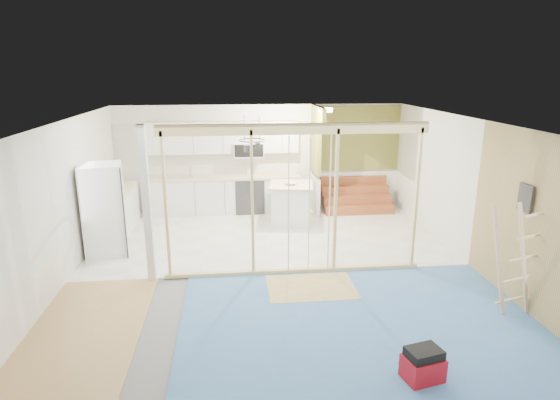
{
  "coord_description": "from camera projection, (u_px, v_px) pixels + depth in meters",
  "views": [
    {
      "loc": [
        -0.73,
        -7.4,
        3.42
      ],
      "look_at": [
        0.12,
        0.6,
        1.16
      ],
      "focal_mm": 30.0,
      "sensor_mm": 36.0,
      "label": 1
    }
  ],
  "objects": [
    {
      "name": "room",
      "position": [
        276.0,
        202.0,
        7.73
      ],
      "size": [
        7.01,
        8.01,
        2.61
      ],
      "color": "slate",
      "rests_on": "ground"
    },
    {
      "name": "floor_overlays",
      "position": [
        280.0,
        272.0,
        8.15
      ],
      "size": [
        7.0,
        8.0,
        0.03
      ],
      "color": "white",
      "rests_on": "room"
    },
    {
      "name": "stud_frame",
      "position": [
        260.0,
        184.0,
        7.62
      ],
      "size": [
        4.66,
        0.14,
        2.6
      ],
      "color": "beige",
      "rests_on": "room"
    },
    {
      "name": "base_cabinets",
      "position": [
        195.0,
        199.0,
        11.01
      ],
      "size": [
        4.45,
        2.24,
        0.93
      ],
      "color": "white",
      "rests_on": "room"
    },
    {
      "name": "upper_cabinets",
      "position": [
        226.0,
        138.0,
        11.16
      ],
      "size": [
        3.6,
        0.41,
        0.85
      ],
      "color": "white",
      "rests_on": "room"
    },
    {
      "name": "green_partition",
      "position": [
        344.0,
        173.0,
        11.54
      ],
      "size": [
        2.25,
        1.51,
        2.6
      ],
      "color": "olive",
      "rests_on": "room"
    },
    {
      "name": "pot_rack",
      "position": [
        252.0,
        143.0,
        9.33
      ],
      "size": [
        0.52,
        0.52,
        0.72
      ],
      "color": "black",
      "rests_on": "room"
    },
    {
      "name": "sheathing_panel",
      "position": [
        553.0,
        235.0,
        6.17
      ],
      "size": [
        0.02,
        4.0,
        2.6
      ],
      "primitive_type": "cube",
      "color": "tan",
      "rests_on": "room"
    },
    {
      "name": "electrical_panel",
      "position": [
        526.0,
        198.0,
        6.65
      ],
      "size": [
        0.04,
        0.3,
        0.4
      ],
      "primitive_type": "cube",
      "color": "#36373B",
      "rests_on": "room"
    },
    {
      "name": "ceiling_light",
      "position": [
        325.0,
        110.0,
        10.41
      ],
      "size": [
        0.32,
        0.32,
        0.08
      ],
      "primitive_type": "cylinder",
      "color": "#FFEABF",
      "rests_on": "room"
    },
    {
      "name": "fridge",
      "position": [
        104.0,
        210.0,
        8.75
      ],
      "size": [
        0.89,
        0.86,
        1.75
      ],
      "rotation": [
        0.0,
        0.0,
        0.2
      ],
      "color": "white",
      "rests_on": "room"
    },
    {
      "name": "island",
      "position": [
        291.0,
        204.0,
        10.61
      ],
      "size": [
        1.09,
        1.09,
        0.93
      ],
      "rotation": [
        0.0,
        0.0,
        -0.16
      ],
      "color": "white",
      "rests_on": "room"
    },
    {
      "name": "bowl",
      "position": [
        290.0,
        183.0,
        10.41
      ],
      "size": [
        0.3,
        0.3,
        0.06
      ],
      "primitive_type": "imported",
      "rotation": [
        0.0,
        0.0,
        -0.25
      ],
      "color": "beige",
      "rests_on": "island"
    },
    {
      "name": "soap_bottle_a",
      "position": [
        192.0,
        171.0,
        11.23
      ],
      "size": [
        0.13,
        0.13,
        0.28
      ],
      "primitive_type": "imported",
      "rotation": [
        0.0,
        0.0,
        -0.29
      ],
      "color": "#A6A8BA",
      "rests_on": "base_cabinets"
    },
    {
      "name": "soap_bottle_b",
      "position": [
        250.0,
        171.0,
        11.35
      ],
      "size": [
        0.11,
        0.11,
        0.21
      ],
      "primitive_type": "imported",
      "rotation": [
        0.0,
        0.0,
        -0.13
      ],
      "color": "silver",
      "rests_on": "base_cabinets"
    },
    {
      "name": "toolbox",
      "position": [
        423.0,
        365.0,
        5.27
      ],
      "size": [
        0.49,
        0.41,
        0.4
      ],
      "rotation": [
        0.0,
        0.0,
        0.23
      ],
      "color": "maroon",
      "rests_on": "room"
    },
    {
      "name": "ladder",
      "position": [
        514.0,
        260.0,
        6.51
      ],
      "size": [
        0.9,
        0.04,
        1.67
      ],
      "rotation": [
        0.0,
        0.0,
        -0.01
      ],
      "color": "tan",
      "rests_on": "room"
    }
  ]
}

